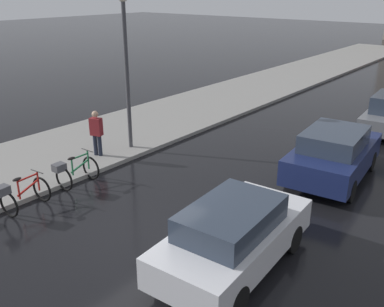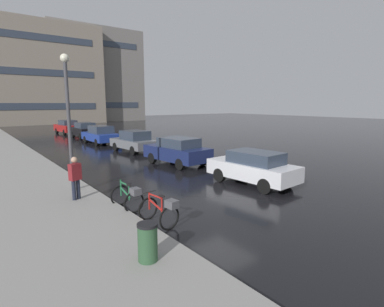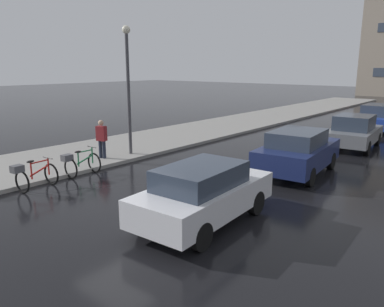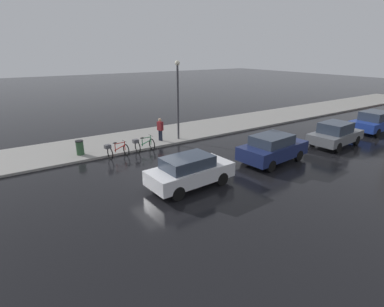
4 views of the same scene
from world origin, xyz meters
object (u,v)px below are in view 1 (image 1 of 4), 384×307
object	(u,v)px
bicycle_second	(74,171)
streetlamp	(126,59)
car_white	(234,235)
pedestrian	(97,132)
car_navy	(334,154)
bicycle_nearest	(21,194)

from	to	relation	value
bicycle_second	streetlamp	distance (m)	4.35
car_white	pedestrian	size ratio (longest dim) A/B	2.42
car_navy	car_white	bearing A→B (deg)	-88.47
bicycle_nearest	streetlamp	bearing A→B (deg)	102.35
bicycle_nearest	bicycle_second	world-z (taller)	bicycle_second
car_white	streetlamp	size ratio (longest dim) A/B	0.76
bicycle_nearest	bicycle_second	xyz separation A→B (m)	(-0.17, 1.83, -0.01)
car_navy	bicycle_nearest	bearing A→B (deg)	-127.75
car_navy	streetlamp	world-z (taller)	streetlamp
pedestrian	streetlamp	size ratio (longest dim) A/B	0.32
car_white	streetlamp	world-z (taller)	streetlamp
car_white	pedestrian	world-z (taller)	pedestrian
pedestrian	car_navy	bearing A→B (deg)	26.87
pedestrian	streetlamp	bearing A→B (deg)	78.49
streetlamp	pedestrian	bearing A→B (deg)	-101.51
bicycle_nearest	car_navy	size ratio (longest dim) A/B	0.32
bicycle_nearest	car_navy	xyz separation A→B (m)	(5.59, 7.22, 0.33)
car_navy	streetlamp	size ratio (longest dim) A/B	0.80
bicycle_nearest	bicycle_second	distance (m)	1.83
bicycle_nearest	streetlamp	distance (m)	5.85
bicycle_second	streetlamp	xyz separation A→B (m)	(-0.92, 3.17, 2.83)
streetlamp	car_navy	bearing A→B (deg)	18.39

